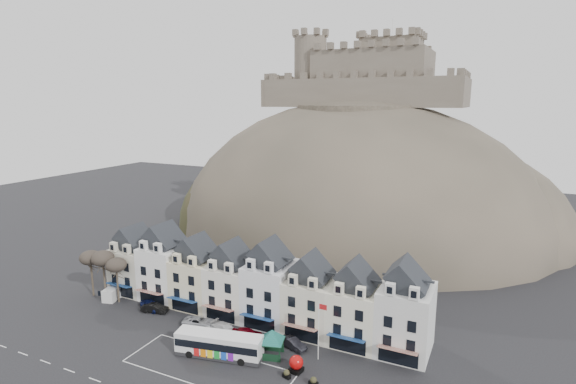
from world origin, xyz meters
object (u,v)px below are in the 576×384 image
at_px(bus, 219,344).
at_px(car_black, 155,308).
at_px(flagpole, 319,327).
at_px(car_silver, 199,322).
at_px(white_van, 114,292).
at_px(car_maroon, 247,333).
at_px(car_white, 225,328).
at_px(bus_shelter, 272,336).
at_px(car_navy, 151,305).
at_px(red_buoy, 296,364).
at_px(car_charcoal, 292,343).

relative_size(bus, car_black, 2.77).
distance_m(flagpole, car_silver, 20.10).
height_order(flagpole, white_van, flagpole).
distance_m(flagpole, car_maroon, 12.00).
distance_m(white_van, car_white, 23.99).
height_order(bus_shelter, flagpole, flagpole).
distance_m(white_van, car_navy, 8.91).
distance_m(car_white, car_maroon, 3.73).
distance_m(car_silver, car_maroon, 8.36).
relative_size(bus, car_maroon, 2.64).
relative_size(flagpole, white_van, 1.65).
bearing_deg(bus, red_buoy, -4.75).
distance_m(red_buoy, car_black, 27.80).
height_order(red_buoy, car_maroon, red_buoy).
relative_size(car_navy, car_black, 1.02).
relative_size(car_white, car_charcoal, 1.10).
height_order(red_buoy, car_silver, red_buoy).
height_order(bus, car_black, bus).
xyz_separation_m(flagpole, car_silver, (-19.69, 0.56, -3.98)).
xyz_separation_m(car_black, car_charcoal, (24.56, -0.13, -0.01)).
height_order(car_black, car_white, car_black).
distance_m(bus, car_silver, 9.41).
relative_size(flagpole, car_charcoal, 1.90).
distance_m(bus_shelter, car_maroon, 6.39).
bearing_deg(bus, car_maroon, 69.43).
xyz_separation_m(bus_shelter, car_white, (-9.16, 2.51, -2.30)).
xyz_separation_m(bus_shelter, flagpole, (5.90, 1.95, 1.68)).
relative_size(car_black, car_silver, 0.88).
relative_size(car_white, car_maroon, 1.04).
bearing_deg(car_charcoal, car_black, 107.11).
bearing_deg(flagpole, white_van, 176.49).
bearing_deg(car_navy, bus_shelter, -84.19).
distance_m(bus_shelter, car_navy, 24.57).
bearing_deg(car_white, car_charcoal, -74.74).
distance_m(white_van, car_maroon, 27.70).
xyz_separation_m(bus_shelter, car_silver, (-13.80, 2.51, -2.30)).
height_order(car_navy, car_charcoal, car_navy).
bearing_deg(red_buoy, white_van, 170.62).
xyz_separation_m(bus, car_black, (-16.65, 6.26, -1.11)).
relative_size(car_black, car_white, 0.92).
bearing_deg(car_charcoal, flagpole, -86.61).
bearing_deg(car_silver, bus, -141.14).
bearing_deg(car_silver, car_maroon, -104.19).
distance_m(bus_shelter, white_van, 33.42).
bearing_deg(car_white, bus_shelter, -92.85).
xyz_separation_m(white_van, car_maroon, (27.64, -1.83, -0.27)).
height_order(bus_shelter, car_charcoal, bus_shelter).
xyz_separation_m(bus, white_van, (-26.74, 7.45, -0.78)).
height_order(car_black, car_maroon, car_maroon).
distance_m(bus_shelter, car_silver, 14.21).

